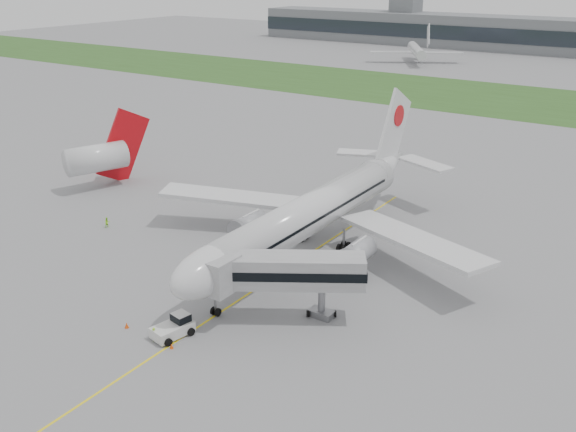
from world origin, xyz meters
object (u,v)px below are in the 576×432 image
Objects in this scene: airliner at (315,210)px; jet_bridge at (281,272)px; neighbor_aircraft at (100,157)px; pushback_tug at (175,326)px; ground_crew_near at (154,335)px.

airliner is 17.85m from jet_bridge.
neighbor_aircraft is (-49.29, 19.10, -0.33)m from jet_bridge.
pushback_tug is 2.85× the size of ground_crew_near.
airliner reaches higher than neighbor_aircraft.
jet_bridge reaches higher than pushback_tug.
jet_bridge is at bearing 61.00° from pushback_tug.
pushback_tug is 11.97m from jet_bridge.
ground_crew_near is 50.96m from neighbor_aircraft.
ground_crew_near is at bearing -100.93° from pushback_tug.
jet_bridge is 9.47× the size of ground_crew_near.
neighbor_aircraft is (-42.12, 27.52, 4.26)m from pushback_tug.
jet_bridge is 0.91× the size of neighbor_aircraft.
neighbor_aircraft is (-43.04, 2.38, -0.44)m from airliner.
airliner reaches higher than jet_bridge.
ground_crew_near is at bearing -159.61° from jet_bridge.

